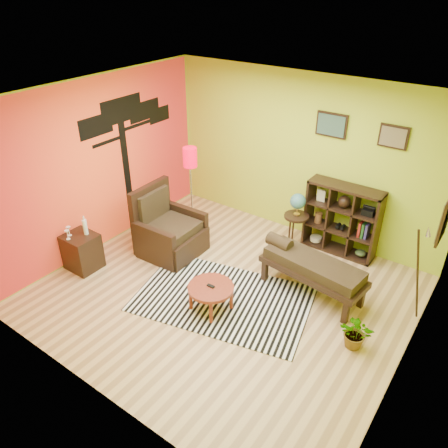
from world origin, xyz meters
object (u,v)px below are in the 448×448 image
Objects in this scene: side_cabinet at (82,251)px; floor_lamp at (190,165)px; bench at (311,266)px; armchair at (168,233)px; potted_plant at (356,336)px; cube_shelf at (342,220)px; coffee_table at (211,290)px; globe_table at (297,208)px.

floor_lamp reaches higher than side_cabinet.
armchair is at bearing -171.18° from bench.
armchair reaches higher than potted_plant.
floor_lamp is at bearing 93.91° from armchair.
cube_shelf reaches higher than bench.
bench is (0.93, 1.14, 0.12)m from coffee_table.
potted_plant is (3.41, -0.98, -1.13)m from floor_lamp.
coffee_table is 1.66m from armchair.
potted_plant is (1.03, -1.94, -0.42)m from cube_shelf.
coffee_table is 2.28m from side_cabinet.
cube_shelf is (2.33, 1.66, 0.26)m from armchair.
coffee_table is 0.71× the size of side_cabinet.
globe_table is at bearing 38.71° from armchair.
cube_shelf reaches higher than side_cabinet.
coffee_table is 2.32m from floor_lamp.
potted_plant is at bearing 14.40° from coffee_table.
bench is at bearing 25.50° from side_cabinet.
cube_shelf is 2.24m from potted_plant.
side_cabinet is 0.56× the size of floor_lamp.
coffee_table is 2.15m from globe_table.
bench is at bearing -52.59° from globe_table.
cube_shelf is (0.86, 2.42, 0.26)m from coffee_table.
coffee_table is 0.40× the size of floor_lamp.
side_cabinet reaches higher than bench.
potted_plant is at bearing 11.80° from side_cabinet.
floor_lamp reaches higher than armchair.
armchair reaches higher than side_cabinet.
cube_shelf is at bearing 70.38° from coffee_table.
potted_plant is at bearing -33.99° from bench.
coffee_table is 1.40× the size of potted_plant.
globe_table is at bearing 20.36° from floor_lamp.
side_cabinet is 0.75× the size of cube_shelf.
coffee_table is 0.56× the size of armchair.
bench is at bearing -7.59° from floor_lamp.
floor_lamp is 3.73m from potted_plant.
bench is 1.20m from potted_plant.
cube_shelf is at bearing 25.89° from globe_table.
bench is (3.18, 1.52, 0.16)m from side_cabinet.
side_cabinet is at bearing -124.28° from armchair.
floor_lamp is (-0.05, 0.70, 0.96)m from armchair.
floor_lamp is 1.61× the size of globe_table.
floor_lamp is at bearing 164.03° from potted_plant.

